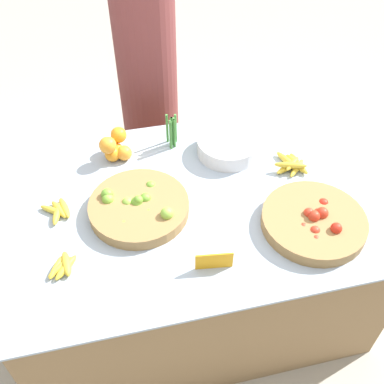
{
  "coord_description": "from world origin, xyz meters",
  "views": [
    {
      "loc": [
        -0.31,
        -1.35,
        2.19
      ],
      "look_at": [
        0.0,
        0.0,
        0.8
      ],
      "focal_mm": 42.0,
      "sensor_mm": 36.0,
      "label": 1
    }
  ],
  "objects_px": {
    "lime_bowl": "(139,207)",
    "tomato_basket": "(314,221)",
    "metal_bowl": "(228,146)",
    "vendor_person": "(149,89)",
    "price_sign": "(214,261)"
  },
  "relations": [
    {
      "from": "tomato_basket",
      "to": "metal_bowl",
      "type": "height_order",
      "value": "tomato_basket"
    },
    {
      "from": "tomato_basket",
      "to": "price_sign",
      "type": "bearing_deg",
      "value": -166.51
    },
    {
      "from": "lime_bowl",
      "to": "metal_bowl",
      "type": "relative_size",
      "value": 1.43
    },
    {
      "from": "lime_bowl",
      "to": "vendor_person",
      "type": "bearing_deg",
      "value": 78.54
    },
    {
      "from": "tomato_basket",
      "to": "vendor_person",
      "type": "xyz_separation_m",
      "value": [
        -0.5,
        1.23,
        -0.04
      ]
    },
    {
      "from": "tomato_basket",
      "to": "vendor_person",
      "type": "height_order",
      "value": "vendor_person"
    },
    {
      "from": "price_sign",
      "to": "tomato_basket",
      "type": "bearing_deg",
      "value": 21.2
    },
    {
      "from": "lime_bowl",
      "to": "price_sign",
      "type": "height_order",
      "value": "lime_bowl"
    },
    {
      "from": "lime_bowl",
      "to": "price_sign",
      "type": "relative_size",
      "value": 2.97
    },
    {
      "from": "price_sign",
      "to": "lime_bowl",
      "type": "bearing_deg",
      "value": 131.49
    },
    {
      "from": "lime_bowl",
      "to": "tomato_basket",
      "type": "height_order",
      "value": "lime_bowl"
    },
    {
      "from": "metal_bowl",
      "to": "vendor_person",
      "type": "height_order",
      "value": "vendor_person"
    },
    {
      "from": "metal_bowl",
      "to": "price_sign",
      "type": "xyz_separation_m",
      "value": [
        -0.25,
        -0.65,
        0.0
      ]
    },
    {
      "from": "lime_bowl",
      "to": "tomato_basket",
      "type": "bearing_deg",
      "value": -19.55
    },
    {
      "from": "lime_bowl",
      "to": "metal_bowl",
      "type": "bearing_deg",
      "value": 31.08
    }
  ]
}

